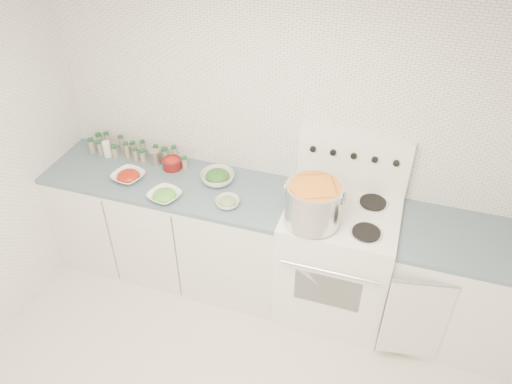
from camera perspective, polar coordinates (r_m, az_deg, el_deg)
The scene contains 13 objects.
room_walls at distance 2.20m, azimuth -6.33°, elevation -5.96°, with size 3.54×3.04×2.52m.
counter_left at distance 4.01m, azimuth -9.47°, elevation -3.78°, with size 1.85×0.62×0.90m.
stove at distance 3.68m, azimuth 9.17°, elevation -7.42°, with size 0.76×0.70×1.36m.
counter_right at distance 3.75m, azimuth 21.70°, elevation -10.23°, with size 0.89×0.70×0.90m.
stock_pot at distance 3.17m, azimuth 6.60°, elevation -1.17°, with size 0.39×0.36×0.28m.
bowl_tomato at distance 3.78m, azimuth -14.39°, elevation 1.77°, with size 0.27×0.27×0.07m.
bowl_snowpea at distance 3.53m, azimuth -10.41°, elevation -0.39°, with size 0.27×0.27×0.07m.
bowl_broccoli at distance 3.64m, azimuth -4.42°, elevation 1.72°, with size 0.27×0.27×0.10m.
bowl_zucchini at distance 3.42m, azimuth -3.28°, elevation -1.16°, with size 0.19×0.19×0.07m.
bowl_pepper at distance 3.83m, azimuth -9.58°, elevation 3.29°, with size 0.15×0.15×0.09m.
salt_canister at distance 4.08m, azimuth -16.67°, elevation 4.73°, with size 0.06×0.06×0.13m, color white.
tin_can at distance 3.90m, azimuth -11.44°, elevation 3.94°, with size 0.08×0.08×0.11m, color gray.
spice_cluster at distance 4.03m, azimuth -14.18°, elevation 4.78°, with size 0.84×0.16×0.14m.
Camera 1 is at (0.72, -1.44, 3.06)m, focal length 35.00 mm.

